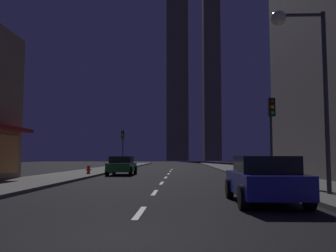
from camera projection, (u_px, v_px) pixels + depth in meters
ground_plane at (171, 171)px, 37.97m from camera, size 78.00×136.00×0.10m
sidewalk_right at (239, 170)px, 37.73m from camera, size 4.00×76.00×0.15m
sidewalk_left at (104, 170)px, 38.23m from camera, size 4.00×76.00×0.15m
lane_marking_center at (164, 180)px, 22.24m from camera, size 0.16×38.60×0.01m
skyscraper_distant_tall at (177, 69)px, 127.54m from camera, size 7.43×5.79×63.54m
skyscraper_distant_mid at (211, 51)px, 128.20m from camera, size 5.70×8.56×76.68m
car_parked_near at (264, 179)px, 11.19m from camera, size 1.98×4.24×1.45m
car_parked_far at (122, 165)px, 28.61m from camera, size 1.98×4.24×1.45m
fire_hydrant_far_left at (88, 170)px, 27.37m from camera, size 0.42×0.30×0.65m
traffic_light_near_right at (272, 121)px, 17.95m from camera, size 0.32×0.48×4.20m
traffic_light_far_left at (123, 141)px, 40.94m from camera, size 0.32×0.48×4.20m
street_lamp_right at (301, 55)px, 13.12m from camera, size 1.96×0.56×6.58m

